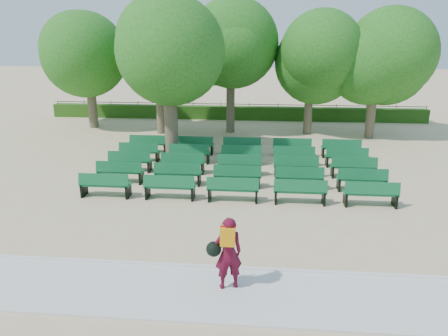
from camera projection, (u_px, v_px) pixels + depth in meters
name	position (u px, v px, depth m)	size (l,w,h in m)	color
ground	(210.00, 187.00, 17.27)	(120.00, 120.00, 0.00)	tan
paving	(171.00, 292.00, 10.23)	(30.00, 2.20, 0.06)	silver
curb	(181.00, 266.00, 11.31)	(30.00, 0.12, 0.10)	silver
hedge	(235.00, 113.00, 30.44)	(26.00, 0.70, 0.90)	#265114
fence	(235.00, 118.00, 30.95)	(26.00, 0.10, 1.02)	black
tree_line	(230.00, 132.00, 26.77)	(21.80, 6.80, 7.04)	#276B1C
bench_array	(239.00, 172.00, 18.75)	(1.89, 0.68, 1.17)	#105B2F
tree_among	(169.00, 54.00, 19.22)	(5.09, 5.09, 7.24)	brown
person	(227.00, 252.00, 10.09)	(0.89, 0.61, 1.79)	#4E0B1E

